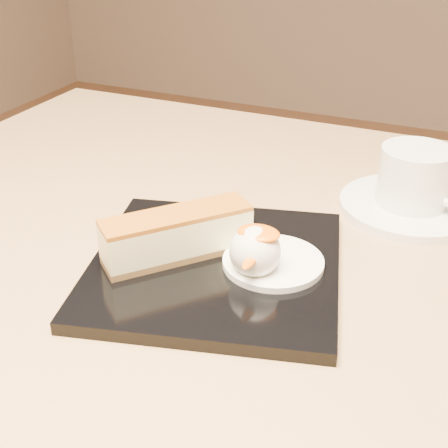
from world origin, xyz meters
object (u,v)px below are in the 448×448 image
at_px(cheesecake, 177,235).
at_px(ice_cream_scoop, 255,251).
at_px(dessert_plate, 215,267).
at_px(saucer, 410,206).
at_px(table, 178,367).
at_px(coffee_cup, 417,176).

xyz_separation_m(cheesecake, ice_cream_scoop, (0.07, 0.00, 0.00)).
height_order(dessert_plate, saucer, dessert_plate).
bearing_deg(table, dessert_plate, -24.63).
height_order(ice_cream_scoop, saucer, ice_cream_scoop).
bearing_deg(ice_cream_scoop, table, 162.10).
bearing_deg(ice_cream_scoop, coffee_cup, 62.76).
bearing_deg(dessert_plate, ice_cream_scoop, -7.13).
relative_size(table, saucer, 5.33).
relative_size(cheesecake, saucer, 0.84).
relative_size(ice_cream_scoop, coffee_cup, 0.45).
distance_m(table, cheesecake, 0.19).
height_order(dessert_plate, coffee_cup, coffee_cup).
distance_m(dessert_plate, ice_cream_scoop, 0.05).
distance_m(ice_cream_scoop, coffee_cup, 0.22).
bearing_deg(table, saucer, 40.21).
relative_size(cheesecake, ice_cream_scoop, 2.82).
relative_size(dessert_plate, coffee_cup, 2.24).
xyz_separation_m(table, dessert_plate, (0.06, -0.03, 0.16)).
xyz_separation_m(ice_cream_scoop, coffee_cup, (0.10, 0.20, 0.01)).
distance_m(cheesecake, coffee_cup, 0.27).
height_order(cheesecake, saucer, cheesecake).
distance_m(cheesecake, saucer, 0.27).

